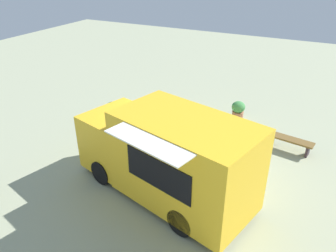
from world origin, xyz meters
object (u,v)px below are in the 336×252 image
object	(u,v)px
food_truck	(167,158)
planter_flowering_far	(238,110)
planter_flowering_near	(113,110)
plaza_bench	(290,141)

from	to	relation	value
food_truck	planter_flowering_far	xyz separation A→B (m)	(5.62, -0.44, -0.80)
planter_flowering_near	planter_flowering_far	xyz separation A→B (m)	(2.42, -4.54, -0.01)
food_truck	planter_flowering_far	distance (m)	5.69
planter_flowering_far	plaza_bench	size ratio (longest dim) A/B	0.48
planter_flowering_far	plaza_bench	world-z (taller)	planter_flowering_far
food_truck	planter_flowering_far	bearing A→B (deg)	-4.44
planter_flowering_far	plaza_bench	distance (m)	2.81
planter_flowering_near	plaza_bench	world-z (taller)	planter_flowering_near
planter_flowering_near	plaza_bench	size ratio (longest dim) A/B	0.49
food_truck	planter_flowering_near	distance (m)	5.26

